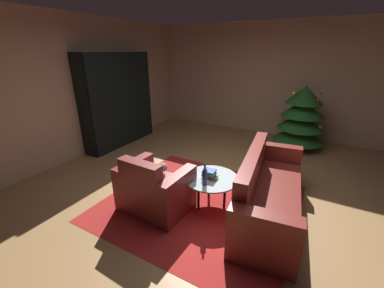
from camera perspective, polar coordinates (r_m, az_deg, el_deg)
ground_plane at (r=3.90m, az=5.79°, el=-10.76°), size 7.70×7.70×0.00m
wall_back at (r=6.46m, az=18.20°, el=14.08°), size 6.13×0.06×2.71m
wall_left at (r=5.31m, az=-25.80°, el=11.64°), size 0.06×6.54×2.71m
area_rug at (r=3.60m, az=1.92°, el=-13.70°), size 2.59×2.38×0.01m
bookshelf_unit at (r=5.77m, az=-16.23°, el=9.96°), size 0.38×1.81×2.03m
armchair_red at (r=3.38m, az=-8.90°, el=-10.62°), size 0.93×0.72×0.81m
couch_red at (r=3.43m, az=17.43°, el=-11.02°), size 0.94×2.12×0.85m
coffee_table at (r=3.38m, az=4.50°, el=-8.43°), size 0.76×0.76×0.43m
book_stack_on_table at (r=3.32m, az=4.17°, el=-7.05°), size 0.21×0.16×0.12m
bottle_on_table at (r=3.14m, az=3.03°, el=-7.65°), size 0.06×0.06×0.30m
decorated_tree at (r=5.78m, az=24.37°, el=5.71°), size 1.07×1.07×1.37m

